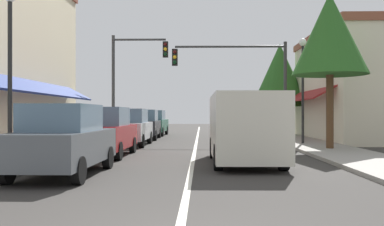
{
  "coord_description": "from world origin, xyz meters",
  "views": [
    {
      "loc": [
        0.29,
        -4.46,
        1.54
      ],
      "look_at": [
        -0.11,
        12.95,
        1.56
      ],
      "focal_mm": 39.38,
      "sensor_mm": 36.0,
      "label": 1
    }
  ],
  "objects_px": {
    "tree_right_near": "(330,34)",
    "street_lamp_left_near": "(10,48)",
    "traffic_signal_left_corner": "(131,71)",
    "parked_car_nearest_left": "(63,140)",
    "parked_car_distant_left": "(153,123)",
    "traffic_signal_mast_arm": "(244,72)",
    "van_in_lane": "(244,126)",
    "tree_right_far": "(280,75)",
    "parked_car_second_left": "(104,132)",
    "parked_car_third_left": "(129,127)",
    "parked_car_far_left": "(144,125)",
    "street_lamp_right_mid": "(303,74)"
  },
  "relations": [
    {
      "from": "street_lamp_left_near",
      "to": "tree_right_near",
      "type": "height_order",
      "value": "tree_right_near"
    },
    {
      "from": "traffic_signal_mast_arm",
      "to": "traffic_signal_left_corner",
      "type": "relative_size",
      "value": 1.03
    },
    {
      "from": "traffic_signal_left_corner",
      "to": "tree_right_near",
      "type": "height_order",
      "value": "tree_right_near"
    },
    {
      "from": "parked_car_second_left",
      "to": "parked_car_far_left",
      "type": "bearing_deg",
      "value": 90.25
    },
    {
      "from": "traffic_signal_left_corner",
      "to": "street_lamp_right_mid",
      "type": "relative_size",
      "value": 1.17
    },
    {
      "from": "parked_car_third_left",
      "to": "parked_car_distant_left",
      "type": "bearing_deg",
      "value": 90.19
    },
    {
      "from": "parked_car_third_left",
      "to": "street_lamp_right_mid",
      "type": "height_order",
      "value": "street_lamp_right_mid"
    },
    {
      "from": "parked_car_distant_left",
      "to": "traffic_signal_mast_arm",
      "type": "xyz_separation_m",
      "value": [
        5.69,
        -6.7,
        2.91
      ]
    },
    {
      "from": "parked_car_second_left",
      "to": "tree_right_far",
      "type": "xyz_separation_m",
      "value": [
        8.91,
        14.13,
        3.31
      ]
    },
    {
      "from": "van_in_lane",
      "to": "tree_right_near",
      "type": "distance_m",
      "value": 6.91
    },
    {
      "from": "traffic_signal_mast_arm",
      "to": "tree_right_far",
      "type": "height_order",
      "value": "tree_right_far"
    },
    {
      "from": "parked_car_third_left",
      "to": "traffic_signal_mast_arm",
      "type": "xyz_separation_m",
      "value": [
        5.75,
        2.6,
        2.91
      ]
    },
    {
      "from": "parked_car_far_left",
      "to": "traffic_signal_mast_arm",
      "type": "relative_size",
      "value": 0.66
    },
    {
      "from": "parked_car_distant_left",
      "to": "tree_right_far",
      "type": "distance_m",
      "value": 9.42
    },
    {
      "from": "parked_car_third_left",
      "to": "parked_car_far_left",
      "type": "bearing_deg",
      "value": 90.49
    },
    {
      "from": "street_lamp_right_mid",
      "to": "tree_right_near",
      "type": "height_order",
      "value": "tree_right_near"
    },
    {
      "from": "parked_car_nearest_left",
      "to": "traffic_signal_left_corner",
      "type": "relative_size",
      "value": 0.68
    },
    {
      "from": "parked_car_third_left",
      "to": "parked_car_distant_left",
      "type": "xyz_separation_m",
      "value": [
        0.06,
        9.3,
        0.0
      ]
    },
    {
      "from": "parked_car_nearest_left",
      "to": "tree_right_far",
      "type": "xyz_separation_m",
      "value": [
        8.84,
        18.84,
        3.31
      ]
    },
    {
      "from": "parked_car_third_left",
      "to": "van_in_lane",
      "type": "relative_size",
      "value": 0.79
    },
    {
      "from": "tree_right_far",
      "to": "parked_car_nearest_left",
      "type": "bearing_deg",
      "value": -115.13
    },
    {
      "from": "van_in_lane",
      "to": "traffic_signal_mast_arm",
      "type": "relative_size",
      "value": 0.84
    },
    {
      "from": "parked_car_second_left",
      "to": "parked_car_nearest_left",
      "type": "bearing_deg",
      "value": -88.59
    },
    {
      "from": "parked_car_third_left",
      "to": "traffic_signal_mast_arm",
      "type": "distance_m",
      "value": 6.95
    },
    {
      "from": "parked_car_far_left",
      "to": "van_in_lane",
      "type": "xyz_separation_m",
      "value": [
        4.78,
        -12.15,
        0.27
      ]
    },
    {
      "from": "parked_car_nearest_left",
      "to": "tree_right_near",
      "type": "height_order",
      "value": "tree_right_near"
    },
    {
      "from": "parked_car_nearest_left",
      "to": "traffic_signal_mast_arm",
      "type": "relative_size",
      "value": 0.66
    },
    {
      "from": "tree_right_near",
      "to": "street_lamp_right_mid",
      "type": "bearing_deg",
      "value": 97.7
    },
    {
      "from": "parked_car_nearest_left",
      "to": "tree_right_near",
      "type": "xyz_separation_m",
      "value": [
        8.68,
        6.98,
        3.91
      ]
    },
    {
      "from": "van_in_lane",
      "to": "street_lamp_left_near",
      "type": "distance_m",
      "value": 7.13
    },
    {
      "from": "street_lamp_right_mid",
      "to": "parked_car_distant_left",
      "type": "bearing_deg",
      "value": 132.07
    },
    {
      "from": "traffic_signal_left_corner",
      "to": "street_lamp_left_near",
      "type": "distance_m",
      "value": 12.54
    },
    {
      "from": "parked_car_nearest_left",
      "to": "parked_car_distant_left",
      "type": "xyz_separation_m",
      "value": [
        0.02,
        19.09,
        0.0
      ]
    },
    {
      "from": "parked_car_second_left",
      "to": "street_lamp_left_near",
      "type": "xyz_separation_m",
      "value": [
        -1.8,
        -3.54,
        2.47
      ]
    },
    {
      "from": "van_in_lane",
      "to": "street_lamp_left_near",
      "type": "height_order",
      "value": "street_lamp_left_near"
    },
    {
      "from": "parked_car_third_left",
      "to": "street_lamp_right_mid",
      "type": "bearing_deg",
      "value": 1.49
    },
    {
      "from": "parked_car_third_left",
      "to": "parked_car_nearest_left",
      "type": "bearing_deg",
      "value": -89.23
    },
    {
      "from": "parked_car_third_left",
      "to": "tree_right_far",
      "type": "relative_size",
      "value": 0.65
    },
    {
      "from": "van_in_lane",
      "to": "traffic_signal_left_corner",
      "type": "height_order",
      "value": "traffic_signal_left_corner"
    },
    {
      "from": "traffic_signal_left_corner",
      "to": "parked_car_nearest_left",
      "type": "bearing_deg",
      "value": -87.35
    },
    {
      "from": "parked_car_third_left",
      "to": "traffic_signal_left_corner",
      "type": "height_order",
      "value": "traffic_signal_left_corner"
    },
    {
      "from": "street_lamp_left_near",
      "to": "parked_car_third_left",
      "type": "bearing_deg",
      "value": 77.94
    },
    {
      "from": "traffic_signal_mast_arm",
      "to": "tree_right_far",
      "type": "distance_m",
      "value": 7.18
    },
    {
      "from": "parked_car_third_left",
      "to": "street_lamp_right_mid",
      "type": "relative_size",
      "value": 0.8
    },
    {
      "from": "tree_right_near",
      "to": "street_lamp_left_near",
      "type": "bearing_deg",
      "value": -151.19
    },
    {
      "from": "van_in_lane",
      "to": "tree_right_far",
      "type": "xyz_separation_m",
      "value": [
        4.09,
        16.2,
        3.04
      ]
    },
    {
      "from": "parked_car_far_left",
      "to": "van_in_lane",
      "type": "distance_m",
      "value": 13.06
    },
    {
      "from": "tree_right_near",
      "to": "parked_car_second_left",
      "type": "bearing_deg",
      "value": -165.44
    },
    {
      "from": "tree_right_far",
      "to": "tree_right_near",
      "type": "bearing_deg",
      "value": -90.74
    },
    {
      "from": "parked_car_second_left",
      "to": "traffic_signal_left_corner",
      "type": "distance_m",
      "value": 9.46
    }
  ]
}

